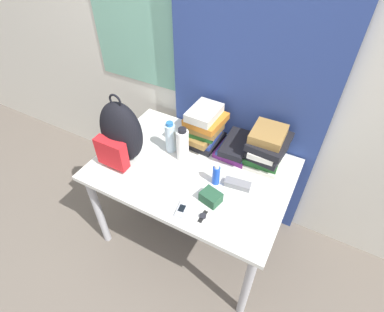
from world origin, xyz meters
name	(u,v)px	position (x,y,z in m)	size (l,w,h in m)	color
ground_plane	(164,277)	(0.00, 0.00, 0.00)	(12.00, 12.00, 0.00)	#665B51
wall_back	(231,53)	(0.00, 0.90, 1.25)	(6.00, 0.06, 2.50)	silver
curtain_blue	(252,62)	(0.15, 0.84, 1.25)	(1.01, 0.04, 2.50)	navy
desk	(192,177)	(0.00, 0.41, 0.63)	(1.19, 0.81, 0.71)	silver
backpack	(121,134)	(-0.41, 0.28, 0.91)	(0.28, 0.24, 0.46)	black
book_stack_left	(205,126)	(-0.04, 0.66, 0.84)	(0.24, 0.29, 0.27)	black
book_stack_center	(236,147)	(0.18, 0.66, 0.76)	(0.22, 0.29, 0.10)	#6B2370
book_stack_right	(266,148)	(0.37, 0.66, 0.84)	(0.24, 0.28, 0.25)	silver
water_bottle	(170,137)	(-0.20, 0.49, 0.82)	(0.07, 0.07, 0.22)	silver
sports_bottle	(183,145)	(-0.09, 0.46, 0.82)	(0.08, 0.08, 0.23)	white
sunscreen_bottle	(216,175)	(0.18, 0.37, 0.78)	(0.04, 0.04, 0.15)	blue
cell_phone	(182,209)	(0.10, 0.10, 0.72)	(0.06, 0.11, 0.02)	#B7BCC6
sunglasses_case	(238,184)	(0.30, 0.40, 0.73)	(0.16, 0.08, 0.04)	gray
camera_pouch	(211,197)	(0.21, 0.23, 0.74)	(0.12, 0.11, 0.06)	#234C33
wristwatch	(203,216)	(0.22, 0.12, 0.72)	(0.04, 0.08, 0.01)	black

